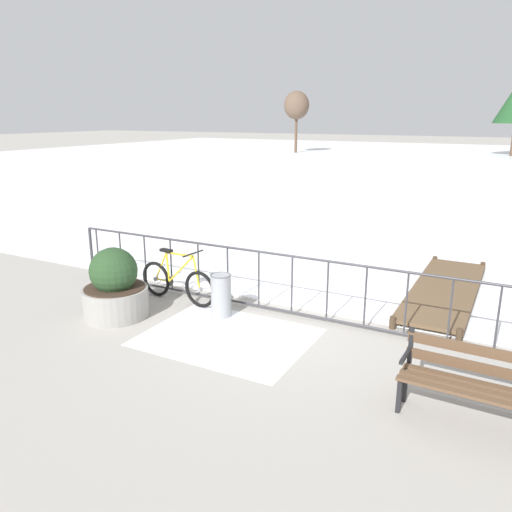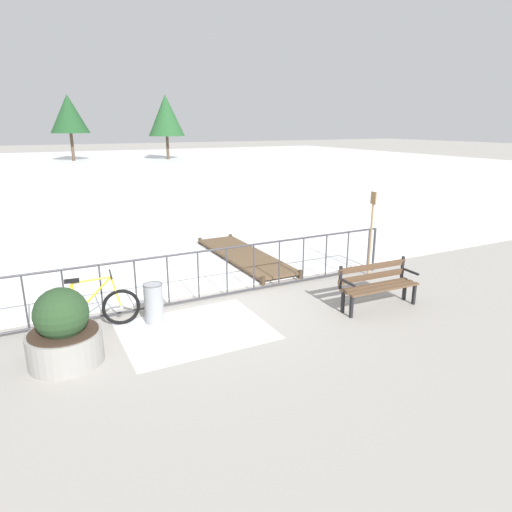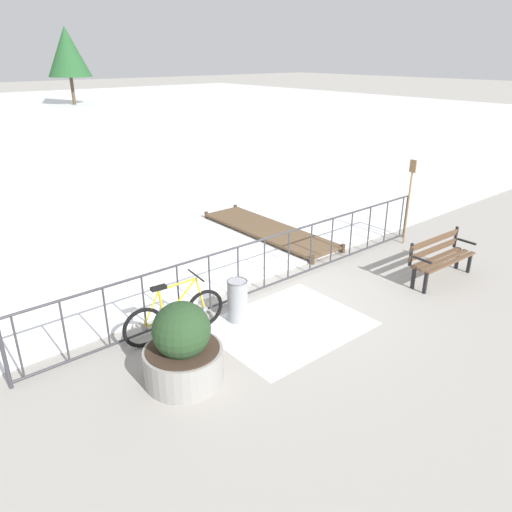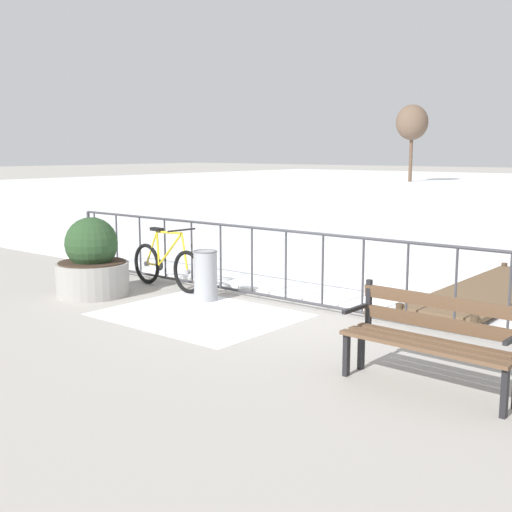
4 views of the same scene
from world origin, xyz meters
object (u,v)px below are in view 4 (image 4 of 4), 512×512
object	(u,v)px
bicycle_near_railing	(166,265)
planter_with_shrub	(92,263)
park_bench	(432,334)
trash_bin	(206,275)

from	to	relation	value
bicycle_near_railing	planter_with_shrub	world-z (taller)	planter_with_shrub
park_bench	planter_with_shrub	bearing A→B (deg)	175.34
bicycle_near_railing	trash_bin	size ratio (longest dim) A/B	2.33
planter_with_shrub	bicycle_near_railing	bearing A→B (deg)	64.52
bicycle_near_railing	park_bench	size ratio (longest dim) A/B	1.06
planter_with_shrub	trash_bin	bearing A→B (deg)	27.57
park_bench	trash_bin	bearing A→B (deg)	162.54
bicycle_near_railing	trash_bin	bearing A→B (deg)	-11.81
trash_bin	planter_with_shrub	bearing A→B (deg)	-152.43
bicycle_near_railing	park_bench	distance (m)	5.33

